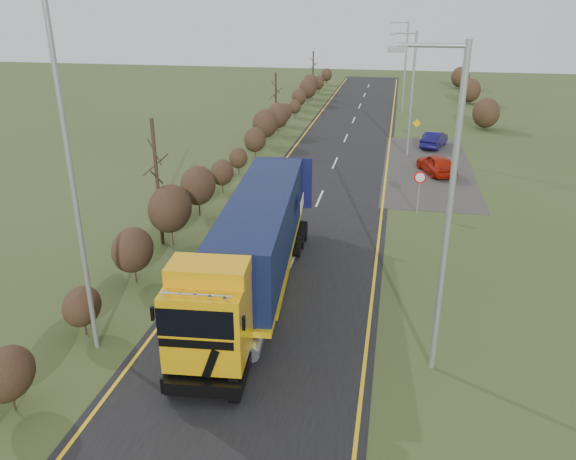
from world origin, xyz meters
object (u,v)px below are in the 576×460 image
Objects in this scene: car_red_hatchback at (437,164)px; car_blue_sedan at (434,140)px; lorry at (255,243)px; streetlight_near at (445,204)px; speed_sign at (419,184)px.

car_red_hatchback reaches higher than car_blue_sedan.
lorry reaches higher than car_blue_sedan.
car_red_hatchback is 7.54m from car_blue_sedan.
streetlight_near is (6.53, -3.63, 3.30)m from lorry.
lorry is 12.38m from speed_sign.
lorry is 1.42× the size of streetlight_near.
car_red_hatchback is at bearing 62.32° from lorry.
car_red_hatchback is at bearing 80.25° from speed_sign.
car_red_hatchback is at bearing 105.25° from car_blue_sedan.
lorry is 3.60× the size of car_red_hatchback.
streetlight_near reaches higher than lorry.
streetlight_near reaches higher than speed_sign.
speed_sign is (6.47, 10.54, -0.52)m from lorry.
speed_sign is at bearing 100.93° from car_blue_sedan.
car_blue_sedan is 0.38× the size of streetlight_near.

